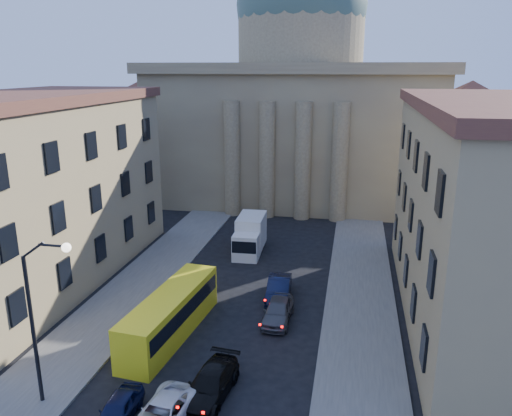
# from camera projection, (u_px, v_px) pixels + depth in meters

# --- Properties ---
(sidewalk_left) EXTENTS (5.00, 60.00, 0.15)m
(sidewalk_left) POSITION_uv_depth(u_px,v_px,m) (115.00, 309.00, 35.13)
(sidewalk_left) COLOR #585550
(sidewalk_left) RESTS_ON ground
(sidewalk_right) EXTENTS (5.00, 60.00, 0.15)m
(sidewalk_right) POSITION_uv_depth(u_px,v_px,m) (360.00, 334.00, 31.96)
(sidewalk_right) COLOR #585550
(sidewalk_right) RESTS_ON ground
(church) EXTENTS (68.02, 28.76, 36.60)m
(church) POSITION_uv_depth(u_px,v_px,m) (299.00, 104.00, 65.69)
(church) COLOR #776449
(church) RESTS_ON ground
(building_left) EXTENTS (11.60, 26.60, 14.70)m
(building_left) POSITION_uv_depth(u_px,v_px,m) (29.00, 189.00, 38.49)
(building_left) COLOR #9C855B
(building_left) RESTS_ON ground
(building_right) EXTENTS (11.60, 26.60, 14.70)m
(building_right) POSITION_uv_depth(u_px,v_px,m) (501.00, 214.00, 32.14)
(building_right) COLOR #9C855B
(building_right) RESTS_ON ground
(street_lamp) EXTENTS (2.62, 0.44, 8.83)m
(street_lamp) POSITION_uv_depth(u_px,v_px,m) (40.00, 310.00, 23.99)
(street_lamp) COLOR black
(street_lamp) RESTS_ON ground
(car_left_near) EXTENTS (1.58, 3.76, 1.27)m
(car_left_near) POSITION_uv_depth(u_px,v_px,m) (118.00, 410.00, 24.01)
(car_left_near) COLOR black
(car_left_near) RESTS_ON ground
(car_left_mid) EXTENTS (2.70, 4.93, 1.31)m
(car_left_mid) POSITION_uv_depth(u_px,v_px,m) (162.00, 415.00, 23.63)
(car_left_mid) COLOR silver
(car_left_mid) RESTS_ON ground
(car_right_mid) EXTENTS (2.48, 5.09, 1.43)m
(car_right_mid) POSITION_uv_depth(u_px,v_px,m) (210.00, 384.00, 25.81)
(car_right_mid) COLOR black
(car_right_mid) RESTS_ON ground
(car_right_far) EXTENTS (1.86, 4.47, 1.51)m
(car_right_far) POSITION_uv_depth(u_px,v_px,m) (278.00, 311.00, 33.51)
(car_right_far) COLOR #444448
(car_right_far) RESTS_ON ground
(car_right_distant) EXTENTS (1.86, 4.71, 1.53)m
(car_right_distant) POSITION_uv_depth(u_px,v_px,m) (279.00, 289.00, 36.83)
(car_right_distant) COLOR black
(car_right_distant) RESTS_ON ground
(city_bus) EXTENTS (3.31, 10.25, 2.84)m
(city_bus) POSITION_uv_depth(u_px,v_px,m) (171.00, 313.00, 31.55)
(city_bus) COLOR yellow
(city_bus) RESTS_ON ground
(box_truck) EXTENTS (2.50, 5.95, 3.23)m
(box_truck) POSITION_uv_depth(u_px,v_px,m) (250.00, 236.00, 46.00)
(box_truck) COLOR silver
(box_truck) RESTS_ON ground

